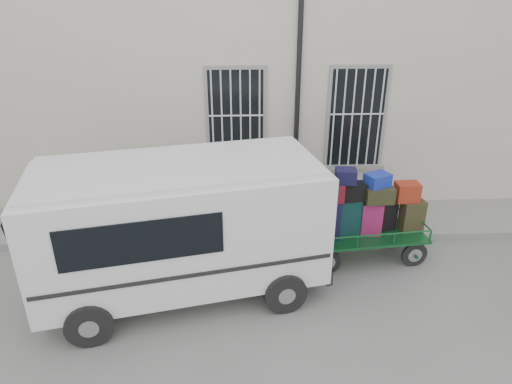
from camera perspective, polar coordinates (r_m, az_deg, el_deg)
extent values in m
plane|color=slate|center=(8.56, 0.63, -11.31)|extent=(80.00, 80.00, 0.00)
cube|color=beige|center=(12.58, -0.75, 15.47)|extent=(24.00, 5.00, 6.00)
cylinder|color=black|center=(10.17, 5.24, 11.96)|extent=(0.11, 0.11, 5.60)
cube|color=black|center=(10.27, -2.51, 9.00)|extent=(1.20, 0.08, 2.20)
cube|color=gray|center=(10.63, -2.39, 2.95)|extent=(1.45, 0.22, 0.12)
cube|color=black|center=(10.62, 12.41, 8.99)|extent=(1.20, 0.08, 2.20)
cube|color=gray|center=(10.97, 11.88, 3.13)|extent=(1.45, 0.22, 0.12)
cube|color=gray|center=(10.38, -0.05, -3.79)|extent=(24.00, 1.70, 0.15)
cylinder|color=black|center=(8.78, 8.95, -8.63)|extent=(0.51, 0.11, 0.51)
cylinder|color=gray|center=(8.78, 8.95, -8.63)|extent=(0.29, 0.12, 0.28)
cylinder|color=black|center=(9.40, 7.59, -6.07)|extent=(0.51, 0.11, 0.51)
cylinder|color=gray|center=(9.40, 7.59, -6.07)|extent=(0.29, 0.12, 0.28)
cylinder|color=black|center=(9.40, 19.17, -7.39)|extent=(0.51, 0.11, 0.51)
cylinder|color=gray|center=(9.40, 19.17, -7.39)|extent=(0.29, 0.12, 0.28)
cylinder|color=black|center=(9.99, 17.24, -5.09)|extent=(0.51, 0.11, 0.51)
cylinder|color=gray|center=(9.99, 17.24, -5.09)|extent=(0.29, 0.12, 0.28)
cube|color=#125124|center=(9.20, 13.56, -5.14)|extent=(2.33, 1.24, 0.05)
cylinder|color=#125124|center=(8.73, 5.20, -5.07)|extent=(0.30, 0.07, 0.57)
cube|color=black|center=(8.70, 8.79, -3.45)|extent=(0.52, 0.29, 0.77)
cube|color=black|center=(8.52, 8.96, -1.10)|extent=(0.21, 0.15, 0.03)
cube|color=#0C2C2E|center=(8.87, 11.45, -3.21)|extent=(0.49, 0.34, 0.73)
cube|color=black|center=(8.70, 11.66, -0.99)|extent=(0.19, 0.14, 0.03)
cube|color=#87184D|center=(9.01, 14.20, -3.31)|extent=(0.41, 0.23, 0.66)
cube|color=black|center=(8.86, 14.43, -1.33)|extent=(0.17, 0.12, 0.03)
cube|color=black|center=(9.27, 15.78, -2.51)|extent=(0.49, 0.36, 0.70)
cube|color=black|center=(9.12, 16.05, -0.47)|extent=(0.19, 0.14, 0.03)
cube|color=#2F2C17|center=(9.39, 18.92, -2.85)|extent=(0.48, 0.33, 0.63)
cube|color=black|center=(9.25, 19.20, -1.05)|extent=(0.19, 0.15, 0.03)
cube|color=maroon|center=(8.49, 9.44, -0.12)|extent=(0.43, 0.28, 0.33)
cube|color=black|center=(8.71, 11.87, 0.11)|extent=(0.50, 0.29, 0.33)
cube|color=#292C16|center=(8.79, 15.12, -0.36)|extent=(0.55, 0.33, 0.30)
cube|color=maroon|center=(9.18, 18.35, 0.03)|extent=(0.45, 0.34, 0.36)
cube|color=black|center=(8.50, 11.15, 1.99)|extent=(0.41, 0.35, 0.26)
cube|color=navy|center=(8.75, 14.95, 1.46)|extent=(0.53, 0.47, 0.24)
cube|color=white|center=(7.78, -9.36, -3.83)|extent=(5.00, 2.95, 1.92)
cube|color=white|center=(7.35, -9.89, 3.03)|extent=(4.76, 2.74, 0.11)
cube|color=black|center=(7.82, -26.72, -3.12)|extent=(0.55, 1.76, 0.80)
cube|color=black|center=(6.72, -14.08, -6.08)|extent=(2.30, 0.52, 0.66)
cube|color=black|center=(8.12, 7.20, 0.13)|extent=(0.35, 1.47, 0.59)
cube|color=black|center=(8.70, 6.70, -7.23)|extent=(0.51, 1.95, 0.23)
cube|color=white|center=(8.58, 7.05, -5.80)|extent=(0.12, 0.44, 0.13)
cylinder|color=black|center=(7.58, -20.09, -15.23)|extent=(0.76, 0.38, 0.72)
cylinder|color=black|center=(9.17, -19.27, -7.46)|extent=(0.76, 0.38, 0.72)
cylinder|color=black|center=(7.76, 3.62, -12.38)|extent=(0.76, 0.38, 0.72)
cylinder|color=black|center=(9.33, -0.07, -5.33)|extent=(0.76, 0.38, 0.72)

